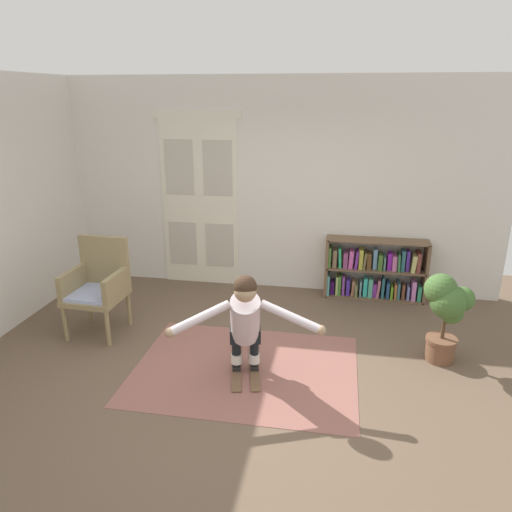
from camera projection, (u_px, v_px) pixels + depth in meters
name	position (u px, v px, depth m)	size (l,w,h in m)	color
ground_plane	(244.00, 386.00, 4.57)	(7.20, 7.20, 0.00)	brown
back_wall	(280.00, 187.00, 6.53)	(6.00, 0.10, 2.90)	silver
double_door	(200.00, 200.00, 6.73)	(1.22, 0.05, 2.45)	silver
rug	(245.00, 369.00, 4.85)	(2.24, 1.70, 0.01)	#8E5950
bookshelf	(374.00, 272.00, 6.46)	(1.34, 0.30, 0.82)	brown
wicker_chair	(98.00, 284.00, 5.49)	(0.62, 0.62, 1.10)	#8E7D55
potted_plant	(446.00, 308.00, 4.77)	(0.50, 0.44, 0.98)	brown
skis_pair	(245.00, 365.00, 4.88)	(0.44, 0.89, 0.07)	brown
person_skier	(245.00, 318.00, 4.46)	(1.39, 0.81, 1.07)	white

